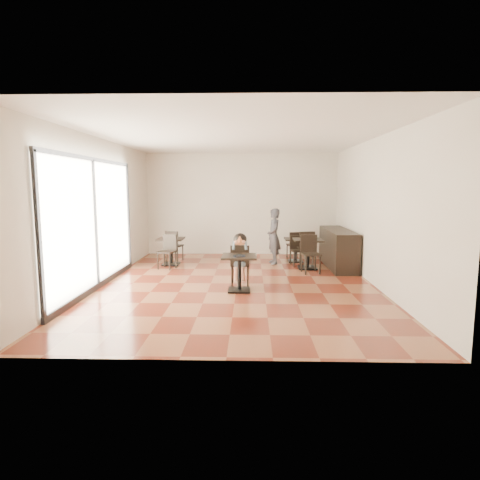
{
  "coord_description": "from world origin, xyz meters",
  "views": [
    {
      "loc": [
        0.3,
        -8.73,
        2.14
      ],
      "look_at": [
        0.07,
        -0.15,
        1.0
      ],
      "focal_mm": 30.0,
      "sensor_mm": 36.0,
      "label": 1
    }
  ],
  "objects_px": {
    "child_table": "(239,273)",
    "adult_patron": "(274,236)",
    "cafe_table_back": "(296,250)",
    "chair_mid_b": "(311,254)",
    "chair_left_a": "(175,246)",
    "chair_left_b": "(167,252)",
    "chair_back_a": "(294,245)",
    "child_chair": "(240,265)",
    "cafe_table_mid": "(308,254)",
    "cafe_table_left": "(171,251)",
    "chair_mid_a": "(305,248)",
    "child": "(240,259)",
    "chair_back_b": "(298,251)"
  },
  "relations": [
    {
      "from": "chair_left_a",
      "to": "chair_mid_b",
      "type": "bearing_deg",
      "value": 174.19
    },
    {
      "from": "child",
      "to": "chair_mid_a",
      "type": "distance_m",
      "value": 2.92
    },
    {
      "from": "chair_back_a",
      "to": "chair_left_a",
      "type": "bearing_deg",
      "value": -2.53
    },
    {
      "from": "adult_patron",
      "to": "cafe_table_back",
      "type": "height_order",
      "value": "adult_patron"
    },
    {
      "from": "cafe_table_mid",
      "to": "chair_mid_b",
      "type": "distance_m",
      "value": 0.56
    },
    {
      "from": "child",
      "to": "chair_mid_a",
      "type": "relative_size",
      "value": 1.2
    },
    {
      "from": "child_table",
      "to": "chair_mid_a",
      "type": "height_order",
      "value": "chair_mid_a"
    },
    {
      "from": "cafe_table_left",
      "to": "chair_mid_b",
      "type": "bearing_deg",
      "value": -14.76
    },
    {
      "from": "cafe_table_left",
      "to": "cafe_table_back",
      "type": "distance_m",
      "value": 3.54
    },
    {
      "from": "chair_back_a",
      "to": "child_chair",
      "type": "bearing_deg",
      "value": 53.88
    },
    {
      "from": "child_table",
      "to": "adult_patron",
      "type": "distance_m",
      "value": 3.18
    },
    {
      "from": "cafe_table_back",
      "to": "chair_back_a",
      "type": "height_order",
      "value": "chair_back_a"
    },
    {
      "from": "child_chair",
      "to": "chair_left_b",
      "type": "bearing_deg",
      "value": -40.43
    },
    {
      "from": "child_table",
      "to": "chair_mid_b",
      "type": "relative_size",
      "value": 0.79
    },
    {
      "from": "child",
      "to": "cafe_table_left",
      "type": "height_order",
      "value": "child"
    },
    {
      "from": "cafe_table_mid",
      "to": "cafe_table_left",
      "type": "xyz_separation_m",
      "value": [
        -3.7,
        0.43,
        -0.02
      ]
    },
    {
      "from": "chair_left_b",
      "to": "chair_back_a",
      "type": "xyz_separation_m",
      "value": [
        3.49,
        1.65,
        -0.04
      ]
    },
    {
      "from": "chair_mid_a",
      "to": "child",
      "type": "bearing_deg",
      "value": 44.29
    },
    {
      "from": "chair_left_a",
      "to": "cafe_table_back",
      "type": "bearing_deg",
      "value": -163.35
    },
    {
      "from": "chair_back_a",
      "to": "child",
      "type": "bearing_deg",
      "value": 53.88
    },
    {
      "from": "child_chair",
      "to": "cafe_table_back",
      "type": "height_order",
      "value": "child_chair"
    },
    {
      "from": "chair_back_b",
      "to": "chair_mid_b",
      "type": "bearing_deg",
      "value": -89.6
    },
    {
      "from": "chair_mid_b",
      "to": "chair_back_a",
      "type": "relative_size",
      "value": 1.16
    },
    {
      "from": "child",
      "to": "chair_mid_b",
      "type": "distance_m",
      "value": 2.14
    },
    {
      "from": "cafe_table_mid",
      "to": "chair_left_a",
      "type": "distance_m",
      "value": 3.83
    },
    {
      "from": "child",
      "to": "chair_back_b",
      "type": "xyz_separation_m",
      "value": [
        1.52,
        2.23,
        -0.16
      ]
    },
    {
      "from": "child_table",
      "to": "cafe_table_mid",
      "type": "distance_m",
      "value": 2.92
    },
    {
      "from": "adult_patron",
      "to": "chair_left_b",
      "type": "distance_m",
      "value": 2.97
    },
    {
      "from": "chair_left_a",
      "to": "child_chair",
      "type": "bearing_deg",
      "value": 141.92
    },
    {
      "from": "chair_mid_a",
      "to": "chair_left_a",
      "type": "bearing_deg",
      "value": -15.92
    },
    {
      "from": "child_table",
      "to": "cafe_table_left",
      "type": "relative_size",
      "value": 1.01
    },
    {
      "from": "child",
      "to": "chair_back_b",
      "type": "relative_size",
      "value": 1.39
    },
    {
      "from": "adult_patron",
      "to": "cafe_table_left",
      "type": "xyz_separation_m",
      "value": [
        -2.84,
        -0.25,
        -0.4
      ]
    },
    {
      "from": "cafe_table_back",
      "to": "chair_mid_b",
      "type": "xyz_separation_m",
      "value": [
        0.21,
        -1.53,
        0.13
      ]
    },
    {
      "from": "chair_left_a",
      "to": "chair_back_b",
      "type": "bearing_deg",
      "value": -172.29
    },
    {
      "from": "cafe_table_mid",
      "to": "cafe_table_left",
      "type": "bearing_deg",
      "value": 173.45
    },
    {
      "from": "cafe_table_left",
      "to": "child",
      "type": "bearing_deg",
      "value": -48.52
    },
    {
      "from": "child",
      "to": "adult_patron",
      "type": "xyz_separation_m",
      "value": [
        0.87,
        2.48,
        0.21
      ]
    },
    {
      "from": "cafe_table_left",
      "to": "chair_left_a",
      "type": "height_order",
      "value": "chair_left_a"
    },
    {
      "from": "cafe_table_back",
      "to": "chair_left_b",
      "type": "relative_size",
      "value": 0.76
    },
    {
      "from": "adult_patron",
      "to": "chair_back_a",
      "type": "distance_m",
      "value": 1.13
    },
    {
      "from": "child_table",
      "to": "cafe_table_back",
      "type": "bearing_deg",
      "value": 65.43
    },
    {
      "from": "child",
      "to": "chair_mid_b",
      "type": "relative_size",
      "value": 1.2
    },
    {
      "from": "adult_patron",
      "to": "cafe_table_mid",
      "type": "bearing_deg",
      "value": 40.06
    },
    {
      "from": "chair_left_a",
      "to": "cafe_table_left",
      "type": "bearing_deg",
      "value": 106.58
    },
    {
      "from": "child_table",
      "to": "chair_left_b",
      "type": "bearing_deg",
      "value": 131.48
    },
    {
      "from": "chair_mid_b",
      "to": "adult_patron",
      "type": "bearing_deg",
      "value": 115.52
    },
    {
      "from": "chair_left_b",
      "to": "chair_back_a",
      "type": "relative_size",
      "value": 1.1
    },
    {
      "from": "child_table",
      "to": "chair_mid_b",
      "type": "xyz_separation_m",
      "value": [
        1.73,
        1.8,
        0.1
      ]
    },
    {
      "from": "chair_mid_b",
      "to": "cafe_table_mid",
      "type": "bearing_deg",
      "value": 80.63
    }
  ]
}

